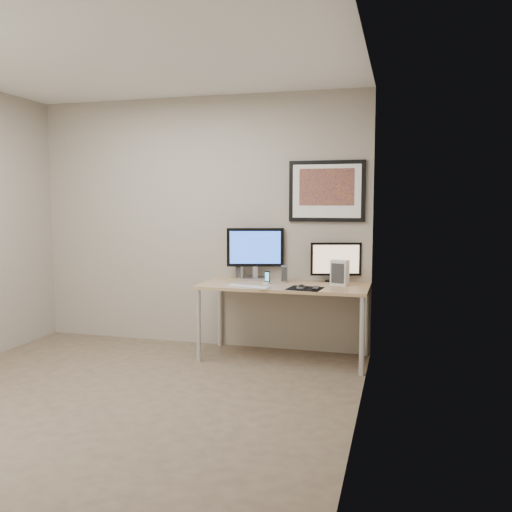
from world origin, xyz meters
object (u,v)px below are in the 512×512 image
object	(u,v)px
phone_dock	(267,277)
monitor_tv	(336,261)
desk	(284,291)
keyboard	(248,287)
speaker_left	(241,269)
speaker_right	(284,274)
fan_unit	(340,273)
framed_art	(327,191)
monitor_large	(255,251)

from	to	relation	value
phone_dock	monitor_tv	bearing A→B (deg)	45.56
desk	keyboard	distance (m)	0.40
speaker_left	speaker_right	size ratio (longest dim) A/B	1.16
speaker_left	monitor_tv	bearing A→B (deg)	24.54
monitor_tv	phone_dock	world-z (taller)	monitor_tv
monitor_tv	speaker_right	world-z (taller)	monitor_tv
speaker_right	fan_unit	distance (m)	0.56
monitor_tv	phone_dock	distance (m)	0.70
fan_unit	keyboard	bearing A→B (deg)	-142.50
framed_art	phone_dock	distance (m)	1.03
desk	monitor_tv	distance (m)	0.60
framed_art	speaker_right	size ratio (longest dim) A/B	4.55
monitor_tv	speaker_left	bearing A→B (deg)	165.92
speaker_right	desk	bearing A→B (deg)	-88.09
speaker_left	speaker_right	world-z (taller)	speaker_left
speaker_right	keyboard	bearing A→B (deg)	-130.88
phone_dock	fan_unit	bearing A→B (deg)	29.21
monitor_tv	keyboard	xyz separation A→B (m)	(-0.74, -0.55, -0.20)
monitor_tv	speaker_right	size ratio (longest dim) A/B	2.95
speaker_right	phone_dock	bearing A→B (deg)	-142.09
fan_unit	framed_art	bearing A→B (deg)	137.79
monitor_large	fan_unit	bearing A→B (deg)	-24.83
monitor_large	speaker_right	distance (m)	0.39
monitor_tv	phone_dock	xyz separation A→B (m)	(-0.62, -0.28, -0.15)
monitor_large	phone_dock	bearing A→B (deg)	-67.10
desk	monitor_large	bearing A→B (deg)	145.32
framed_art	speaker_left	size ratio (longest dim) A/B	3.92
speaker_right	speaker_left	bearing A→B (deg)	157.58
speaker_left	fan_unit	bearing A→B (deg)	14.18
desk	keyboard	world-z (taller)	keyboard
monitor_large	monitor_tv	bearing A→B (deg)	-12.57
phone_dock	monitor_large	bearing A→B (deg)	149.61
fan_unit	monitor_large	bearing A→B (deg)	-176.96
speaker_left	keyboard	world-z (taller)	speaker_left
speaker_right	keyboard	world-z (taller)	speaker_right
monitor_large	monitor_tv	distance (m)	0.82
speaker_right	keyboard	distance (m)	0.50
desk	framed_art	xyz separation A→B (m)	(0.35, 0.33, 0.96)
monitor_large	fan_unit	world-z (taller)	monitor_large
speaker_left	phone_dock	world-z (taller)	speaker_left
speaker_right	phone_dock	world-z (taller)	speaker_right
framed_art	monitor_tv	xyz separation A→B (m)	(0.10, -0.05, -0.68)
desk	phone_dock	world-z (taller)	phone_dock
speaker_left	phone_dock	bearing A→B (deg)	-12.95
framed_art	fan_unit	size ratio (longest dim) A/B	3.16
monitor_large	speaker_right	bearing A→B (deg)	-30.58
monitor_large	speaker_left	distance (m)	0.25
monitor_tv	speaker_right	distance (m)	0.52
monitor_large	speaker_right	xyz separation A→B (m)	(0.32, -0.09, -0.21)
framed_art	monitor_large	distance (m)	0.93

